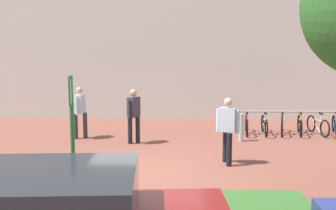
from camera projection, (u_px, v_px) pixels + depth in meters
The scene contains 10 objects.
ground_plane at pixel (151, 174), 9.30m from camera, with size 60.00×60.00×0.00m, color brown.
building_facade at pixel (163, 1), 16.75m from camera, with size 28.00×1.20×10.00m, color silver.
planter_strip at pixel (119, 203), 7.30m from camera, with size 7.00×1.10×0.16m, color #336028.
parking_sign_post at pixel (72, 122), 7.11m from camera, with size 0.08×0.36×2.47m.
bike_at_sign at pixel (80, 186), 7.43m from camera, with size 1.62×0.60×0.86m.
bike_rack_cluster at pixel (291, 124), 13.67m from camera, with size 3.76×1.59×0.83m.
bollard_steel at pixel (241, 128), 12.59m from camera, with size 0.16×0.16×0.90m, color #ADADB2.
person_suited_navy at pixel (134, 113), 12.22m from camera, with size 0.40×0.54×1.72m.
person_shirt_blue at pixel (228, 126), 9.99m from camera, with size 0.58×0.52×1.72m.
person_shirt_white at pixel (80, 109), 12.93m from camera, with size 0.42×0.61×1.72m.
Camera 1 is at (0.61, -8.97, 2.91)m, focal length 41.83 mm.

